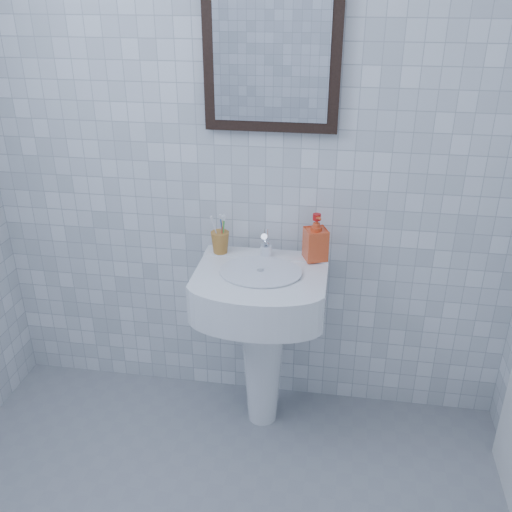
# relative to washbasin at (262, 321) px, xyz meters

# --- Properties ---
(wall_back) EXTENTS (2.20, 0.02, 2.50)m
(wall_back) POSITION_rel_washbasin_xyz_m (-0.09, 0.22, 0.73)
(wall_back) COLOR white
(wall_back) RESTS_ON ground
(washbasin) EXTENTS (0.50, 0.37, 0.77)m
(washbasin) POSITION_rel_washbasin_xyz_m (0.00, 0.00, 0.00)
(washbasin) COLOR white
(washbasin) RESTS_ON ground
(faucet) EXTENTS (0.05, 0.10, 0.12)m
(faucet) POSITION_rel_washbasin_xyz_m (-0.00, 0.09, 0.29)
(faucet) COLOR white
(faucet) RESTS_ON washbasin
(toothbrush_cup) EXTENTS (0.07, 0.07, 0.09)m
(toothbrush_cup) POSITION_rel_washbasin_xyz_m (-0.19, 0.10, 0.29)
(toothbrush_cup) COLOR #B7772E
(toothbrush_cup) RESTS_ON washbasin
(soap_dispenser) EXTENTS (0.11, 0.11, 0.19)m
(soap_dispenser) POSITION_rel_washbasin_xyz_m (0.19, 0.10, 0.34)
(soap_dispenser) COLOR red
(soap_dispenser) RESTS_ON washbasin
(wall_mirror) EXTENTS (0.50, 0.04, 0.62)m
(wall_mirror) POSITION_rel_washbasin_xyz_m (0.00, 0.20, 1.03)
(wall_mirror) COLOR black
(wall_mirror) RESTS_ON wall_back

